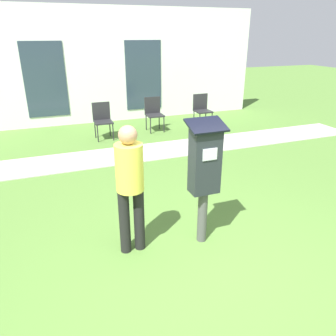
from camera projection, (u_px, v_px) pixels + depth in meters
ground_plane at (215, 271)px, 3.70m from camera, size 40.00×40.00×0.00m
sidewalk at (126, 155)px, 7.19m from camera, size 12.00×1.10×0.02m
building_facade at (95, 67)px, 9.37m from camera, size 10.00×0.26×3.20m
parking_meter at (205, 167)px, 3.87m from camera, size 0.44×0.31×1.59m
person_standing at (130, 181)px, 3.72m from camera, size 0.32×0.32×1.58m
outdoor_chair_left at (102, 118)px, 8.17m from camera, size 0.44×0.44×0.90m
outdoor_chair_middle at (154, 111)px, 8.84m from camera, size 0.44×0.44×0.90m
outdoor_chair_right at (202, 108)px, 9.28m from camera, size 0.44×0.44×0.90m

